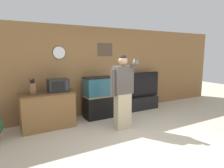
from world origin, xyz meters
TOP-DOWN VIEW (x-y plane):
  - ground_plane at (0.00, 0.00)m, footprint 18.00×18.00m
  - wall_back_paneled at (-0.00, 2.45)m, footprint 10.00×0.08m
  - counter_island at (-1.58, 1.89)m, footprint 1.29×0.55m
  - microwave at (-1.31, 1.87)m, footprint 0.49×0.33m
  - knife_block at (-1.90, 1.84)m, footprint 0.12×0.10m
  - aquarium_on_stand at (-0.13, 2.01)m, footprint 0.82×0.47m
  - tv_on_stand at (1.44, 2.11)m, footprint 1.45×0.40m
  - person_standing at (-0.02, 0.94)m, footprint 0.57×0.43m

SIDE VIEW (x-z plane):
  - ground_plane at x=0.00m, z-range 0.00..0.00m
  - tv_on_stand at x=1.44m, z-range -0.25..0.96m
  - counter_island at x=-1.58m, z-range 0.00..0.91m
  - aquarium_on_stand at x=-0.13m, z-range 0.00..1.18m
  - person_standing at x=-0.02m, z-range 0.04..1.85m
  - knife_block at x=-1.90m, z-range 0.86..1.22m
  - microwave at x=-1.31m, z-range 0.90..1.21m
  - wall_back_paneled at x=0.00m, z-range 0.00..2.60m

